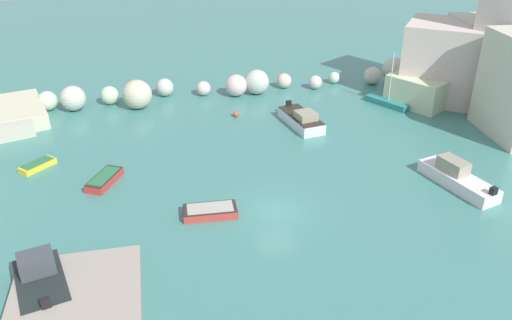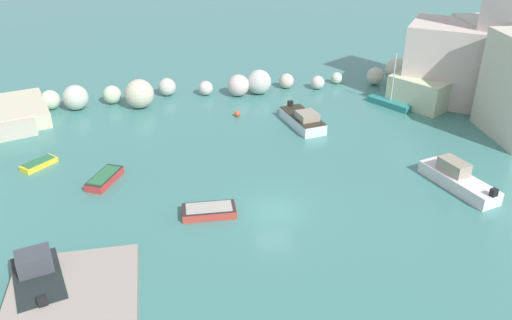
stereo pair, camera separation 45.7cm
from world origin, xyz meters
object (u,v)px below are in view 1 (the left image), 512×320
stone_dock (76,301)px  moored_boat_1 (104,179)px  channel_buoy (236,114)px  moored_boat_5 (210,211)px  moored_boat_2 (41,283)px  moored_boat_4 (302,119)px  moored_boat_0 (388,102)px  moored_boat_6 (38,165)px  moored_boat_3 (457,178)px

stone_dock → moored_boat_1: bearing=84.4°
channel_buoy → moored_boat_5: size_ratio=0.15×
moored_boat_2 → moored_boat_4: 26.14m
moored_boat_0 → moored_boat_4: (-9.65, -2.65, 0.28)m
moored_boat_4 → moored_boat_6: moored_boat_4 is taller
channel_buoy → moored_boat_4: (5.17, -3.44, 0.34)m
stone_dock → moored_boat_3: moored_boat_3 is taller
moored_boat_6 → stone_dock: bearing=60.5°
moored_boat_4 → moored_boat_6: 21.76m
moored_boat_1 → moored_boat_4: moored_boat_4 is taller
moored_boat_0 → moored_boat_2: bearing=-84.9°
moored_boat_0 → moored_boat_1: bearing=-100.3°
moored_boat_3 → moored_boat_5: 17.40m
channel_buoy → moored_boat_1: (-11.55, -9.63, 0.05)m
moored_boat_3 → moored_boat_6: (-28.86, 9.90, -0.41)m
moored_boat_3 → moored_boat_4: (-7.26, 12.53, -0.04)m
moored_boat_2 → channel_buoy: bearing=-48.9°
moored_boat_6 → moored_boat_2: bearing=55.0°
moored_boat_5 → moored_boat_6: size_ratio=1.32×
moored_boat_2 → stone_dock: bearing=-145.3°
channel_buoy → moored_boat_3: (12.43, -15.97, 0.38)m
moored_boat_3 → moored_boat_4: moored_boat_3 is taller
stone_dock → channel_buoy: bearing=60.0°
moored_boat_1 → moored_boat_2: size_ratio=0.70×
moored_boat_5 → stone_dock: bearing=-135.1°
stone_dock → moored_boat_3: (25.22, 6.19, 0.16)m
moored_boat_3 → moored_boat_5: size_ratio=1.78×
stone_dock → moored_boat_1: stone_dock is taller
moored_boat_3 → moored_boat_4: size_ratio=1.14×
channel_buoy → moored_boat_4: size_ratio=0.10×
moored_boat_5 → moored_boat_6: moored_boat_5 is taller
stone_dock → moored_boat_2: 2.40m
stone_dock → moored_boat_0: size_ratio=1.31×
moored_boat_2 → moored_boat_6: moored_boat_2 is taller
moored_boat_2 → moored_boat_5: (9.61, 5.08, -0.39)m
moored_boat_1 → channel_buoy: bearing=158.8°
moored_boat_4 → channel_buoy: bearing=-132.3°
moored_boat_1 → moored_boat_2: 11.35m
moored_boat_0 → moored_boat_6: moored_boat_0 is taller
moored_boat_0 → channel_buoy: bearing=-121.9°
stone_dock → moored_boat_2: (-1.78, 1.59, 0.22)m
moored_boat_1 → moored_boat_4: size_ratio=0.63×
stone_dock → moored_boat_6: (-3.64, 16.09, -0.25)m
moored_boat_0 → moored_boat_4: moored_boat_0 is taller
channel_buoy → moored_boat_3: size_ratio=0.08×
moored_boat_3 → moored_boat_6: size_ratio=2.36×
channel_buoy → moored_boat_4: 6.22m
moored_boat_2 → moored_boat_3: size_ratio=0.79×
moored_boat_3 → moored_boat_6: bearing=57.6°
moored_boat_0 → moored_boat_3: moored_boat_0 is taller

